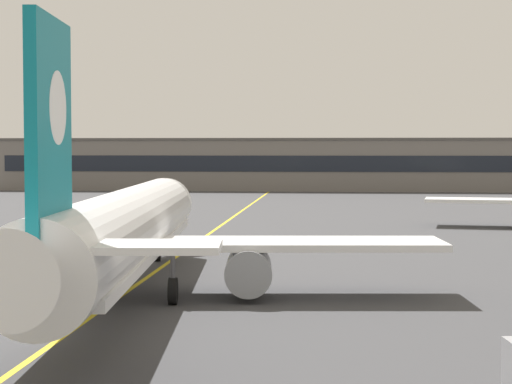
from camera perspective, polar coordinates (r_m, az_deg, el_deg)
name	(u,v)px	position (r m, az deg, el deg)	size (l,w,h in m)	color
ground_plane	(54,338)	(36.63, -12.70, -9.03)	(400.00, 400.00, 0.00)	#3D3D3F
taxiway_centreline	(184,251)	(65.49, -4.58, -3.77)	(0.30, 180.00, 0.01)	yellow
airliner_foreground	(124,231)	(45.08, -8.38, -2.45)	(32.30, 41.52, 11.65)	white
terminal_building	(314,164)	(161.60, 3.73, 1.77)	(115.27, 12.40, 9.34)	slate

